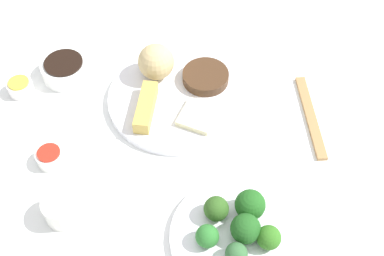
{
  "coord_description": "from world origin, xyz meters",
  "views": [
    {
      "loc": [
        -0.01,
        -0.63,
        0.81
      ],
      "look_at": [
        0.03,
        -0.06,
        0.06
      ],
      "focal_mm": 45.92,
      "sensor_mm": 36.0,
      "label": 1
    }
  ],
  "objects_px": {
    "sauce_ramekin_hot_mustard": "(20,88)",
    "teacup": "(62,209)",
    "sauce_ramekin_sweet_and_sour": "(50,157)",
    "broccoli_plate": "(238,237)",
    "chopsticks_pair": "(311,116)",
    "main_plate": "(177,98)",
    "soy_sauce_bowl": "(65,70)"
  },
  "relations": [
    {
      "from": "sauce_ramekin_hot_mustard",
      "to": "sauce_ramekin_sweet_and_sour",
      "type": "bearing_deg",
      "value": -66.67
    },
    {
      "from": "chopsticks_pair",
      "to": "main_plate",
      "type": "bearing_deg",
      "value": 165.77
    },
    {
      "from": "main_plate",
      "to": "soy_sauce_bowl",
      "type": "relative_size",
      "value": 2.84
    },
    {
      "from": "sauce_ramekin_sweet_and_sour",
      "to": "chopsticks_pair",
      "type": "distance_m",
      "value": 0.52
    },
    {
      "from": "main_plate",
      "to": "teacup",
      "type": "distance_m",
      "value": 0.33
    },
    {
      "from": "soy_sauce_bowl",
      "to": "main_plate",
      "type": "bearing_deg",
      "value": -21.28
    },
    {
      "from": "sauce_ramekin_hot_mustard",
      "to": "teacup",
      "type": "bearing_deg",
      "value": -69.54
    },
    {
      "from": "main_plate",
      "to": "sauce_ramekin_hot_mustard",
      "type": "relative_size",
      "value": 5.46
    },
    {
      "from": "main_plate",
      "to": "chopsticks_pair",
      "type": "bearing_deg",
      "value": -14.23
    },
    {
      "from": "broccoli_plate",
      "to": "sauce_ramekin_sweet_and_sour",
      "type": "distance_m",
      "value": 0.38
    },
    {
      "from": "main_plate",
      "to": "sauce_ramekin_hot_mustard",
      "type": "height_order",
      "value": "sauce_ramekin_hot_mustard"
    },
    {
      "from": "main_plate",
      "to": "soy_sauce_bowl",
      "type": "height_order",
      "value": "soy_sauce_bowl"
    },
    {
      "from": "chopsticks_pair",
      "to": "teacup",
      "type": "bearing_deg",
      "value": -159.24
    },
    {
      "from": "sauce_ramekin_sweet_and_sour",
      "to": "soy_sauce_bowl",
      "type": "bearing_deg",
      "value": 87.0
    },
    {
      "from": "broccoli_plate",
      "to": "main_plate",
      "type": "bearing_deg",
      "value": 104.57
    },
    {
      "from": "main_plate",
      "to": "soy_sauce_bowl",
      "type": "bearing_deg",
      "value": 158.72
    },
    {
      "from": "sauce_ramekin_hot_mustard",
      "to": "chopsticks_pair",
      "type": "distance_m",
      "value": 0.61
    },
    {
      "from": "sauce_ramekin_sweet_and_sour",
      "to": "teacup",
      "type": "height_order",
      "value": "teacup"
    },
    {
      "from": "broccoli_plate",
      "to": "sauce_ramekin_sweet_and_sour",
      "type": "bearing_deg",
      "value": 150.49
    },
    {
      "from": "soy_sauce_bowl",
      "to": "sauce_ramekin_sweet_and_sour",
      "type": "xyz_separation_m",
      "value": [
        -0.01,
        -0.23,
        -0.01
      ]
    },
    {
      "from": "sauce_ramekin_sweet_and_sour",
      "to": "chopsticks_pair",
      "type": "relative_size",
      "value": 0.25
    },
    {
      "from": "sauce_ramekin_sweet_and_sour",
      "to": "chopsticks_pair",
      "type": "bearing_deg",
      "value": 7.25
    },
    {
      "from": "soy_sauce_bowl",
      "to": "chopsticks_pair",
      "type": "bearing_deg",
      "value": -17.59
    },
    {
      "from": "sauce_ramekin_hot_mustard",
      "to": "chopsticks_pair",
      "type": "relative_size",
      "value": 0.25
    },
    {
      "from": "sauce_ramekin_hot_mustard",
      "to": "teacup",
      "type": "height_order",
      "value": "teacup"
    },
    {
      "from": "main_plate",
      "to": "broccoli_plate",
      "type": "relative_size",
      "value": 1.23
    },
    {
      "from": "main_plate",
      "to": "soy_sauce_bowl",
      "type": "distance_m",
      "value": 0.25
    },
    {
      "from": "sauce_ramekin_hot_mustard",
      "to": "chopsticks_pair",
      "type": "xyz_separation_m",
      "value": [
        0.6,
        -0.12,
        -0.01
      ]
    },
    {
      "from": "sauce_ramekin_sweet_and_sour",
      "to": "chopsticks_pair",
      "type": "height_order",
      "value": "sauce_ramekin_sweet_and_sour"
    },
    {
      "from": "soy_sauce_bowl",
      "to": "sauce_ramekin_sweet_and_sour",
      "type": "height_order",
      "value": "soy_sauce_bowl"
    },
    {
      "from": "main_plate",
      "to": "sauce_ramekin_sweet_and_sour",
      "type": "distance_m",
      "value": 0.28
    },
    {
      "from": "broccoli_plate",
      "to": "sauce_ramekin_hot_mustard",
      "type": "distance_m",
      "value": 0.56
    }
  ]
}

